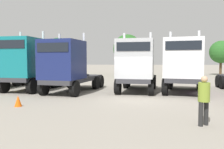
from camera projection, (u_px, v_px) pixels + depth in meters
name	position (u px, v px, depth m)	size (l,w,h in m)	color
ground	(133.00, 98.00, 14.08)	(200.00, 200.00, 0.00)	gray
semi_truck_teal	(26.00, 64.00, 16.96)	(3.17, 5.94, 4.46)	#333338
semi_truck_navy	(67.00, 66.00, 15.92)	(3.57, 6.66, 4.19)	#333338
semi_truck_silver	(136.00, 66.00, 16.25)	(3.19, 6.11, 4.26)	#333338
semi_truck_white	(184.00, 65.00, 15.69)	(3.75, 6.13, 4.30)	#333338
visitor_with_camera	(204.00, 97.00, 8.12)	(0.56, 0.56, 1.75)	#242424
traffic_cone_mid	(18.00, 101.00, 11.53)	(0.36, 0.36, 0.55)	#F2590C
oak_far_left	(58.00, 50.00, 36.02)	(3.67, 3.67, 5.75)	#4C3823
oak_far_centre	(127.00, 49.00, 34.56)	(4.21, 4.21, 6.09)	#4C3823
oak_far_right	(221.00, 52.00, 34.84)	(3.37, 3.37, 5.20)	#4C3823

